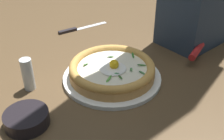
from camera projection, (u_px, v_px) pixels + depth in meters
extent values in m
cube|color=brown|center=(118.00, 82.00, 0.85)|extent=(2.40, 2.40, 0.03)
cylinder|color=white|center=(112.00, 77.00, 0.83)|extent=(0.29, 0.29, 0.01)
cylinder|color=tan|center=(112.00, 72.00, 0.82)|extent=(0.25, 0.25, 0.03)
torus|color=gold|center=(112.00, 67.00, 0.81)|extent=(0.25, 0.25, 0.02)
cylinder|color=white|center=(112.00, 68.00, 0.82)|extent=(0.21, 0.21, 0.00)
ellipsoid|color=white|center=(113.00, 69.00, 0.80)|extent=(0.08, 0.08, 0.01)
sphere|color=yellow|center=(113.00, 64.00, 0.80)|extent=(0.03, 0.03, 0.03)
ellipsoid|color=#35612A|center=(85.00, 64.00, 0.82)|extent=(0.02, 0.01, 0.01)
ellipsoid|color=#4D8D49|center=(131.00, 69.00, 0.80)|extent=(0.02, 0.02, 0.01)
ellipsoid|color=#427137|center=(111.00, 57.00, 0.86)|extent=(0.02, 0.02, 0.01)
ellipsoid|color=#40713E|center=(142.00, 73.00, 0.79)|extent=(0.01, 0.02, 0.00)
ellipsoid|color=#386525|center=(120.00, 77.00, 0.77)|extent=(0.02, 0.02, 0.01)
ellipsoid|color=#2B6B39|center=(114.00, 73.00, 0.78)|extent=(0.02, 0.03, 0.01)
ellipsoid|color=#539C38|center=(109.00, 79.00, 0.76)|extent=(0.03, 0.02, 0.01)
ellipsoid|color=#36792E|center=(133.00, 55.00, 0.87)|extent=(0.03, 0.03, 0.01)
ellipsoid|color=#36702C|center=(142.00, 65.00, 0.82)|extent=(0.03, 0.02, 0.01)
cylinder|color=black|center=(27.00, 119.00, 0.67)|extent=(0.11, 0.11, 0.03)
cylinder|color=silver|center=(203.00, 42.00, 0.96)|extent=(0.07, 0.02, 0.08)
cylinder|color=silver|center=(202.00, 43.00, 0.95)|extent=(0.02, 0.01, 0.01)
cylinder|color=red|center=(197.00, 51.00, 0.90)|extent=(0.11, 0.04, 0.02)
cube|color=silver|center=(91.00, 26.00, 1.16)|extent=(0.14, 0.05, 0.00)
cube|color=black|center=(68.00, 31.00, 1.11)|extent=(0.08, 0.04, 0.01)
cylinder|color=silver|center=(28.00, 74.00, 0.77)|extent=(0.03, 0.03, 0.09)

